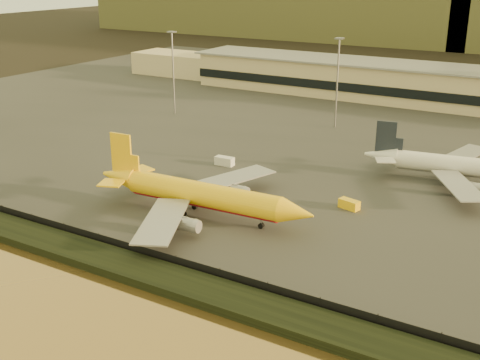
# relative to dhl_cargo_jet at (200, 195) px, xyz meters

# --- Properties ---
(ground) EXTENTS (900.00, 900.00, 0.00)m
(ground) POSITION_rel_dhl_cargo_jet_xyz_m (6.92, -6.55, -4.25)
(ground) COLOR black
(ground) RESTS_ON ground
(embankment) EXTENTS (320.00, 7.00, 1.40)m
(embankment) POSITION_rel_dhl_cargo_jet_xyz_m (6.92, -23.55, -3.55)
(embankment) COLOR black
(embankment) RESTS_ON ground
(tarmac) EXTENTS (320.00, 220.00, 0.20)m
(tarmac) POSITION_rel_dhl_cargo_jet_xyz_m (6.92, 88.45, -4.15)
(tarmac) COLOR #2D2D2D
(tarmac) RESTS_ON ground
(perimeter_fence) EXTENTS (300.00, 0.05, 2.20)m
(perimeter_fence) POSITION_rel_dhl_cargo_jet_xyz_m (6.92, -19.55, -2.95)
(perimeter_fence) COLOR black
(perimeter_fence) RESTS_ON tarmac
(terminal_building) EXTENTS (202.00, 25.00, 12.60)m
(terminal_building) POSITION_rel_dhl_cargo_jet_xyz_m (-7.60, 119.00, 1.99)
(terminal_building) COLOR #C4B288
(terminal_building) RESTS_ON tarmac
(apron_light_masts) EXTENTS (152.20, 12.20, 25.40)m
(apron_light_masts) POSITION_rel_dhl_cargo_jet_xyz_m (21.92, 68.45, 11.45)
(apron_light_masts) COLOR slate
(apron_light_masts) RESTS_ON tarmac
(dhl_cargo_jet) EXTENTS (45.40, 44.47, 13.57)m
(dhl_cargo_jet) POSITION_rel_dhl_cargo_jet_xyz_m (0.00, 0.00, 0.00)
(dhl_cargo_jet) COLOR yellow
(dhl_cargo_jet) RESTS_ON tarmac
(white_narrowbody_jet) EXTENTS (41.80, 40.37, 12.02)m
(white_narrowbody_jet) POSITION_rel_dhl_cargo_jet_xyz_m (38.18, 43.60, -0.46)
(white_narrowbody_jet) COLOR silver
(white_narrowbody_jet) RESTS_ON tarmac
(gse_vehicle_yellow) EXTENTS (4.33, 2.72, 1.80)m
(gse_vehicle_yellow) POSITION_rel_dhl_cargo_jet_xyz_m (22.92, 17.31, -3.15)
(gse_vehicle_yellow) COLOR yellow
(gse_vehicle_yellow) RESTS_ON tarmac
(gse_vehicle_white) EXTENTS (4.50, 2.12, 2.00)m
(gse_vehicle_white) POSITION_rel_dhl_cargo_jet_xyz_m (-11.92, 27.61, -3.05)
(gse_vehicle_white) COLOR silver
(gse_vehicle_white) RESTS_ON tarmac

